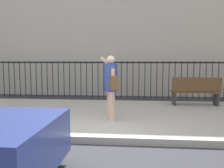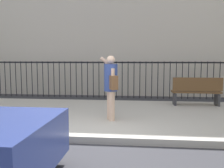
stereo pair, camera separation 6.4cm
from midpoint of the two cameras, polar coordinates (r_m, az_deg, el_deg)
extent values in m
plane|color=#333338|center=(5.14, -5.84, -13.71)|extent=(60.00, 60.00, 0.00)
cube|color=#B2ADA3|center=(7.20, -2.27, -7.30)|extent=(28.00, 4.40, 0.15)
cube|color=black|center=(10.68, 0.51, 5.03)|extent=(12.00, 0.04, 0.06)
cylinder|color=black|center=(12.36, -24.44, 1.14)|extent=(0.03, 0.03, 1.60)
cylinder|color=black|center=(12.23, -23.41, 1.14)|extent=(0.03, 0.03, 1.60)
cylinder|color=black|center=(12.11, -22.35, 1.14)|extent=(0.03, 0.03, 1.60)
cylinder|color=black|center=(11.99, -21.28, 1.14)|extent=(0.03, 0.03, 1.60)
cylinder|color=black|center=(11.88, -20.18, 1.13)|extent=(0.03, 0.03, 1.60)
cylinder|color=black|center=(11.77, -19.06, 1.13)|extent=(0.03, 0.03, 1.60)
cylinder|color=black|center=(11.66, -17.92, 1.13)|extent=(0.03, 0.03, 1.60)
cylinder|color=black|center=(11.56, -16.77, 1.12)|extent=(0.03, 0.03, 1.60)
cylinder|color=black|center=(11.47, -15.59, 1.12)|extent=(0.03, 0.03, 1.60)
cylinder|color=black|center=(11.38, -14.39, 1.12)|extent=(0.03, 0.03, 1.60)
cylinder|color=black|center=(11.29, -13.17, 1.11)|extent=(0.03, 0.03, 1.60)
cylinder|color=black|center=(11.21, -11.94, 1.10)|extent=(0.03, 0.03, 1.60)
cylinder|color=black|center=(11.14, -10.69, 1.10)|extent=(0.03, 0.03, 1.60)
cylinder|color=black|center=(11.07, -9.42, 1.09)|extent=(0.03, 0.03, 1.60)
cylinder|color=black|center=(11.00, -8.14, 1.08)|extent=(0.03, 0.03, 1.60)
cylinder|color=black|center=(10.94, -6.84, 1.07)|extent=(0.03, 0.03, 1.60)
cylinder|color=black|center=(10.89, -5.53, 1.07)|extent=(0.03, 0.03, 1.60)
cylinder|color=black|center=(10.84, -4.21, 1.06)|extent=(0.03, 0.03, 1.60)
cylinder|color=black|center=(10.80, -2.87, 1.05)|extent=(0.03, 0.03, 1.60)
cylinder|color=black|center=(10.76, -1.53, 1.03)|extent=(0.03, 0.03, 1.60)
cylinder|color=black|center=(10.73, -0.18, 1.02)|extent=(0.03, 0.03, 1.60)
cylinder|color=black|center=(10.71, 1.18, 1.01)|extent=(0.03, 0.03, 1.60)
cylinder|color=black|center=(10.69, 2.55, 1.00)|extent=(0.03, 0.03, 1.60)
cylinder|color=black|center=(10.68, 3.91, 0.98)|extent=(0.03, 0.03, 1.60)
cylinder|color=black|center=(10.68, 5.28, 0.97)|extent=(0.03, 0.03, 1.60)
cylinder|color=black|center=(10.68, 6.65, 0.96)|extent=(0.03, 0.03, 1.60)
cylinder|color=black|center=(10.68, 8.02, 0.94)|extent=(0.03, 0.03, 1.60)
cylinder|color=black|center=(10.70, 9.39, 0.92)|extent=(0.03, 0.03, 1.60)
cylinder|color=black|center=(10.72, 10.75, 0.91)|extent=(0.03, 0.03, 1.60)
cylinder|color=black|center=(10.74, 12.11, 0.89)|extent=(0.03, 0.03, 1.60)
cylinder|color=black|center=(10.77, 13.46, 0.87)|extent=(0.03, 0.03, 1.60)
cylinder|color=black|center=(10.81, 14.80, 0.86)|extent=(0.03, 0.03, 1.60)
cylinder|color=black|center=(10.85, 16.13, 0.84)|extent=(0.03, 0.03, 1.60)
cylinder|color=black|center=(10.90, 17.45, 0.82)|extent=(0.03, 0.03, 1.60)
cylinder|color=black|center=(10.95, 18.76, 0.80)|extent=(0.03, 0.03, 1.60)
cylinder|color=black|center=(11.01, 20.06, 0.78)|extent=(0.03, 0.03, 1.60)
cylinder|color=black|center=(11.08, 21.34, 0.77)|extent=(0.03, 0.03, 1.60)
cylinder|color=black|center=(11.15, 22.60, 0.75)|extent=(0.03, 0.03, 1.60)
cylinder|color=black|center=(11.23, 23.85, 0.73)|extent=(0.03, 0.03, 1.60)
cylinder|color=black|center=(4.44, -19.37, -12.87)|extent=(0.64, 0.23, 0.64)
cylinder|color=beige|center=(6.41, -0.22, -4.83)|extent=(0.15, 0.15, 0.75)
cylinder|color=beige|center=(6.23, 0.25, -5.17)|extent=(0.15, 0.15, 0.75)
cylinder|color=#33478C|center=(6.22, 0.01, 1.51)|extent=(0.44, 0.44, 0.69)
sphere|color=beige|center=(6.20, 0.01, 5.64)|extent=(0.21, 0.21, 0.21)
cylinder|color=beige|center=(6.40, -0.45, 4.72)|extent=(0.48, 0.26, 0.37)
cylinder|color=beige|center=(6.03, 0.51, 1.16)|extent=(0.09, 0.09, 0.52)
cube|color=black|center=(6.36, 0.18, 5.47)|extent=(0.03, 0.07, 0.15)
cube|color=brown|center=(5.98, 0.66, 0.34)|extent=(0.25, 0.32, 0.34)
cube|color=brown|center=(8.77, 19.08, -1.74)|extent=(1.60, 0.45, 0.05)
cube|color=brown|center=(8.55, 19.44, -0.06)|extent=(1.60, 0.06, 0.44)
cube|color=#333338|center=(8.67, 14.51, -3.36)|extent=(0.08, 0.41, 0.40)
cube|color=#333338|center=(8.99, 23.38, -3.33)|extent=(0.08, 0.41, 0.40)
camera|label=1|loc=(0.03, -89.72, 0.03)|focal=39.39mm
camera|label=2|loc=(0.03, 90.28, -0.03)|focal=39.39mm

